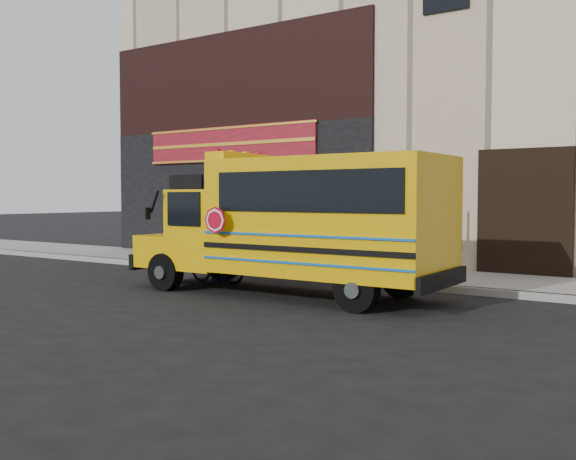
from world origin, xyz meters
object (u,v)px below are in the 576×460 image
Objects in this scene: school_bus at (301,221)px; cyclist at (219,246)px; sign_pole at (403,217)px; bicycle at (217,263)px.

cyclist is at bearing 168.28° from school_bus.
bicycle is (-3.75, -1.98, -1.09)m from sign_pole.
cyclist is (-2.59, 0.54, -0.64)m from school_bus.
cyclist is (-3.67, -2.00, -0.68)m from sign_pole.
bicycle is 0.88× the size of cyclist.
school_bus reaches higher than cyclist.
sign_pole is 4.23m from cyclist.
sign_pole is at bearing -65.10° from cyclist.
school_bus is 4.54× the size of bicycle.
sign_pole reaches higher than cyclist.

